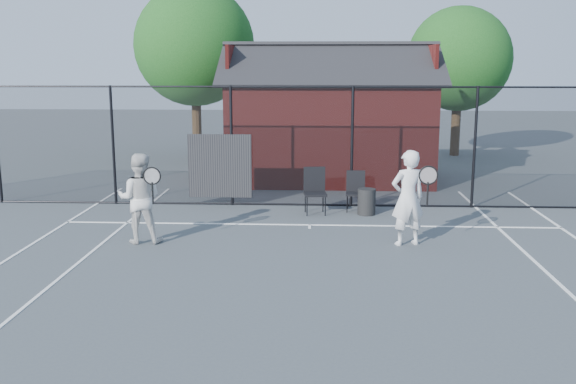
{
  "coord_description": "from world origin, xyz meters",
  "views": [
    {
      "loc": [
        0.2,
        -10.83,
        3.49
      ],
      "look_at": [
        -0.4,
        1.21,
        1.1
      ],
      "focal_mm": 40.0,
      "sensor_mm": 36.0,
      "label": 1
    }
  ],
  "objects_px": {
    "clubhouse": "(329,127)",
    "player_front": "(408,198)",
    "chair_right": "(355,192)",
    "chair_left": "(315,192)",
    "player_back": "(140,198)",
    "waste_bin": "(367,202)"
  },
  "relations": [
    {
      "from": "player_back",
      "to": "chair_left",
      "type": "xyz_separation_m",
      "value": [
        3.46,
        2.66,
        -0.36
      ]
    },
    {
      "from": "clubhouse",
      "to": "chair_right",
      "type": "distance_m",
      "value": 4.71
    },
    {
      "from": "clubhouse",
      "to": "chair_left",
      "type": "relative_size",
      "value": 6.03
    },
    {
      "from": "clubhouse",
      "to": "player_front",
      "type": "bearing_deg",
      "value": -79.16
    },
    {
      "from": "player_front",
      "to": "waste_bin",
      "type": "bearing_deg",
      "value": 103.24
    },
    {
      "from": "chair_left",
      "to": "waste_bin",
      "type": "distance_m",
      "value": 1.24
    },
    {
      "from": "chair_left",
      "to": "chair_right",
      "type": "relative_size",
      "value": 1.14
    },
    {
      "from": "player_front",
      "to": "chair_left",
      "type": "bearing_deg",
      "value": 125.28
    },
    {
      "from": "chair_left",
      "to": "player_front",
      "type": "bearing_deg",
      "value": -61.56
    },
    {
      "from": "player_front",
      "to": "chair_right",
      "type": "distance_m",
      "value": 3.1
    },
    {
      "from": "clubhouse",
      "to": "player_front",
      "type": "relative_size",
      "value": 3.44
    },
    {
      "from": "chair_right",
      "to": "player_back",
      "type": "bearing_deg",
      "value": -141.56
    },
    {
      "from": "player_front",
      "to": "waste_bin",
      "type": "relative_size",
      "value": 3.04
    },
    {
      "from": "player_front",
      "to": "waste_bin",
      "type": "distance_m",
      "value": 2.73
    },
    {
      "from": "clubhouse",
      "to": "player_back",
      "type": "distance_m",
      "value": 8.51
    },
    {
      "from": "player_front",
      "to": "chair_right",
      "type": "bearing_deg",
      "value": 106.21
    },
    {
      "from": "chair_right",
      "to": "chair_left",
      "type": "bearing_deg",
      "value": -155.25
    },
    {
      "from": "player_back",
      "to": "chair_right",
      "type": "bearing_deg",
      "value": 34.28
    },
    {
      "from": "clubhouse",
      "to": "waste_bin",
      "type": "height_order",
      "value": "clubhouse"
    },
    {
      "from": "player_back",
      "to": "waste_bin",
      "type": "height_order",
      "value": "player_back"
    },
    {
      "from": "clubhouse",
      "to": "chair_right",
      "type": "relative_size",
      "value": 6.88
    },
    {
      "from": "chair_right",
      "to": "waste_bin",
      "type": "height_order",
      "value": "chair_right"
    }
  ]
}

